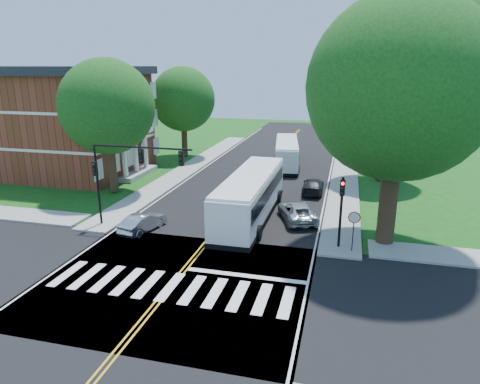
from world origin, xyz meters
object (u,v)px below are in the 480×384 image
(signal_nw, at_px, (127,167))
(dark_sedan, at_px, (313,186))
(suv, at_px, (297,212))
(hatchback, at_px, (143,222))
(signal_ne, at_px, (341,203))
(bus_follow, at_px, (287,153))
(bus_lead, at_px, (251,195))

(signal_nw, bearing_deg, dark_sedan, 45.98)
(suv, bearing_deg, signal_nw, 1.39)
(hatchback, height_order, suv, suv)
(signal_ne, height_order, bus_follow, signal_ne)
(signal_ne, height_order, bus_lead, signal_ne)
(hatchback, bearing_deg, signal_ne, -166.29)
(bus_lead, bearing_deg, bus_follow, -90.28)
(signal_nw, height_order, signal_ne, signal_nw)
(signal_ne, relative_size, dark_sedan, 1.00)
(signal_ne, relative_size, hatchback, 1.17)
(suv, height_order, dark_sedan, suv)
(signal_nw, distance_m, dark_sedan, 16.95)
(bus_follow, bearing_deg, suv, 92.38)
(hatchback, bearing_deg, dark_sedan, -118.17)
(bus_lead, height_order, bus_follow, bus_lead)
(bus_lead, distance_m, dark_sedan, 8.83)
(hatchback, xyz_separation_m, suv, (9.96, 4.71, 0.04))
(dark_sedan, bearing_deg, hatchback, 47.75)
(signal_nw, xyz_separation_m, signal_ne, (14.06, 0.01, -1.41))
(signal_ne, distance_m, bus_follow, 22.80)
(signal_nw, xyz_separation_m, hatchback, (1.02, -0.23, -3.75))
(signal_nw, xyz_separation_m, bus_lead, (7.58, 4.05, -2.60))
(bus_follow, height_order, hatchback, bus_follow)
(bus_lead, relative_size, suv, 2.71)
(signal_nw, relative_size, hatchback, 1.89)
(signal_nw, bearing_deg, bus_follow, 70.65)
(bus_follow, bearing_deg, dark_sedan, 102.56)
(signal_nw, height_order, bus_follow, signal_nw)
(signal_nw, relative_size, dark_sedan, 1.62)
(hatchback, height_order, dark_sedan, dark_sedan)
(signal_nw, height_order, bus_lead, signal_nw)
(bus_lead, height_order, hatchback, bus_lead)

